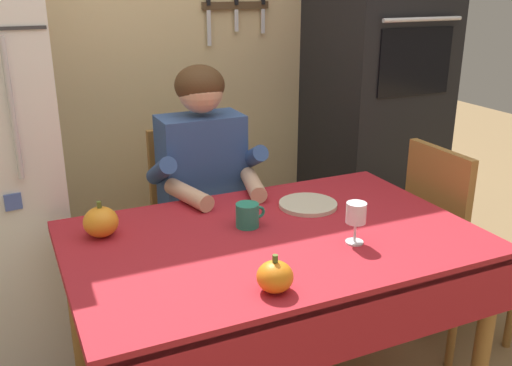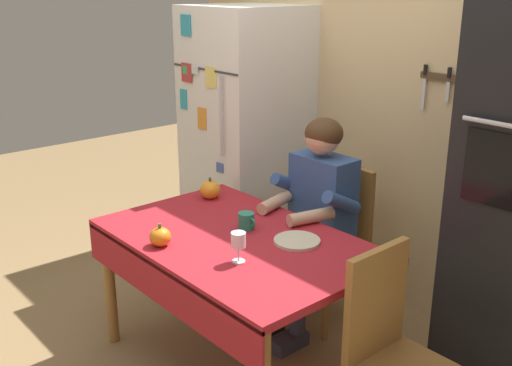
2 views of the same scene
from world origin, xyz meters
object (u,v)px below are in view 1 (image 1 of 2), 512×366
(seated_person, at_px, (207,185))
(pumpkin_large, at_px, (101,222))
(serving_tray, at_px, (308,205))
(coffee_mug, at_px, (248,215))
(pumpkin_medium, at_px, (275,277))
(chair_behind_person, at_px, (195,218))
(dining_table, at_px, (276,259))
(chair_right_side, at_px, (450,239))
(wine_glass, at_px, (356,215))
(wall_oven, at_px, (376,83))

(seated_person, xyz_separation_m, pumpkin_large, (-0.51, -0.34, 0.06))
(pumpkin_large, bearing_deg, serving_tray, -4.28)
(coffee_mug, relative_size, pumpkin_medium, 0.98)
(chair_behind_person, xyz_separation_m, pumpkin_medium, (-0.13, -1.11, 0.27))
(pumpkin_medium, bearing_deg, pumpkin_large, 123.02)
(serving_tray, bearing_deg, seated_person, 124.06)
(dining_table, xyz_separation_m, chair_right_side, (0.90, 0.11, -0.14))
(coffee_mug, bearing_deg, seated_person, 87.61)
(wine_glass, height_order, pumpkin_medium, wine_glass)
(dining_table, bearing_deg, wine_glass, -33.72)
(seated_person, xyz_separation_m, coffee_mug, (-0.02, -0.48, 0.05))
(chair_right_side, bearing_deg, wine_glass, -159.38)
(pumpkin_medium, bearing_deg, seated_person, 81.80)
(pumpkin_medium, relative_size, serving_tray, 0.50)
(seated_person, distance_m, serving_tray, 0.48)
(wall_oven, bearing_deg, chair_right_side, -100.41)
(wine_glass, height_order, serving_tray, wine_glass)
(pumpkin_medium, bearing_deg, dining_table, 62.73)
(pumpkin_medium, bearing_deg, wall_oven, 45.62)
(chair_right_side, height_order, wine_glass, chair_right_side)
(serving_tray, bearing_deg, pumpkin_medium, -127.70)
(wall_oven, height_order, chair_right_side, wall_oven)
(pumpkin_large, bearing_deg, wine_glass, -28.29)
(dining_table, relative_size, pumpkin_large, 11.04)
(chair_behind_person, relative_size, pumpkin_large, 7.33)
(coffee_mug, bearing_deg, wall_oven, 35.86)
(serving_tray, bearing_deg, pumpkin_large, 175.72)
(wine_glass, distance_m, pumpkin_medium, 0.42)
(pumpkin_large, relative_size, pumpkin_medium, 1.12)
(dining_table, height_order, coffee_mug, coffee_mug)
(wall_oven, relative_size, wine_glass, 14.61)
(coffee_mug, bearing_deg, pumpkin_medium, -104.26)
(chair_right_side, xyz_separation_m, serving_tray, (-0.66, 0.09, 0.24))
(wine_glass, distance_m, pumpkin_large, 0.86)
(seated_person, relative_size, wine_glass, 8.66)
(seated_person, bearing_deg, dining_table, -87.09)
(dining_table, distance_m, chair_behind_person, 0.81)
(serving_tray, bearing_deg, wall_oven, 41.56)
(pumpkin_large, xyz_separation_m, pumpkin_medium, (0.38, -0.58, -0.01))
(dining_table, distance_m, wine_glass, 0.32)
(pumpkin_large, height_order, pumpkin_medium, pumpkin_large)
(chair_behind_person, height_order, serving_tray, chair_behind_person)
(chair_behind_person, xyz_separation_m, pumpkin_large, (-0.51, -0.53, 0.28))
(chair_right_side, bearing_deg, dining_table, -173.04)
(wine_glass, xyz_separation_m, pumpkin_large, (-0.76, 0.41, -0.05))
(chair_right_side, height_order, serving_tray, chair_right_side)
(pumpkin_medium, bearing_deg, chair_right_side, 21.87)
(seated_person, relative_size, coffee_mug, 11.25)
(seated_person, xyz_separation_m, chair_right_side, (0.93, -0.49, -0.23))
(wall_oven, distance_m, pumpkin_medium, 1.75)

